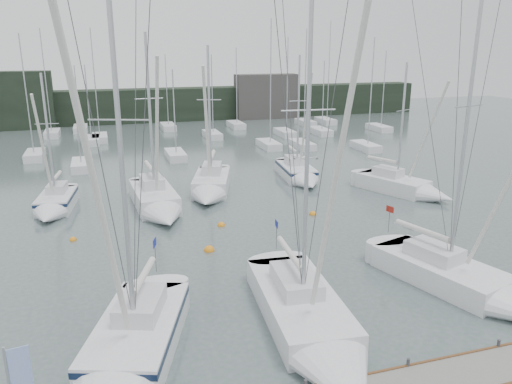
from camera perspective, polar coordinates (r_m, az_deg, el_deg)
ground at (r=22.11m, az=6.36°, el=-15.02°), size 160.00×160.00×0.00m
far_treeline at (r=80.06m, az=-11.79°, el=9.69°), size 90.00×4.00×5.00m
far_building_left at (r=78.48m, az=-26.55°, el=9.29°), size 12.00×3.00×8.00m
far_building_right at (r=81.77m, az=1.18°, el=10.87°), size 10.00×3.00×7.00m
mast_forest at (r=62.12m, az=-8.87°, el=6.06°), size 59.65×27.38×14.88m
sailboat_near_left at (r=19.51m, az=-14.64°, el=-18.10°), size 5.81×9.58×15.35m
sailboat_near_center at (r=20.58m, az=6.95°, el=-15.89°), size 4.02×11.38×15.55m
sailboat_near_right at (r=26.06m, az=23.94°, el=-9.94°), size 5.47×9.96×15.03m
sailboat_mid_a at (r=38.21m, az=-22.11°, el=-1.44°), size 3.13×6.76×10.42m
sailboat_mid_b at (r=36.08m, az=-11.11°, el=-1.39°), size 3.33×9.33×13.23m
sailboat_mid_c at (r=39.53m, az=-5.28°, el=0.45°), size 5.06×8.69×12.33m
sailboat_mid_d at (r=43.83m, az=5.07°, el=1.96°), size 3.25×7.96×11.51m
sailboat_mid_e at (r=41.40m, az=17.12°, el=0.40°), size 5.61×8.46×11.03m
buoy_a at (r=29.35m, az=-5.37°, el=-6.69°), size 0.63×0.63×0.63m
buoy_b at (r=35.46m, az=6.51°, el=-2.57°), size 0.51×0.51×0.51m
buoy_c at (r=32.70m, az=-20.17°, el=-5.19°), size 0.43×0.43×0.43m
seagull at (r=21.53m, az=5.69°, el=3.88°), size 0.98×0.47×0.20m
buoy_d at (r=33.18m, az=-3.99°, el=-3.86°), size 0.51×0.51×0.51m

